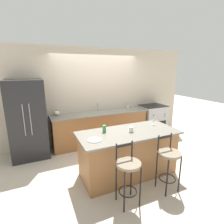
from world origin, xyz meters
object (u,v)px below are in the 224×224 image
Objects in this scene: wine_glass at (154,119)px; soap_bottle at (128,106)px; bar_stool_near at (128,170)px; bar_stool_far at (169,159)px; pumpkin_decoration at (56,113)px; coffee_mug at (131,129)px; oven_range at (152,120)px; dinner_plate at (95,140)px; tumbler_cup at (104,129)px; refrigerator at (28,120)px.

wine_glass is 1.76m from soap_bottle.
wine_glass is (1.13, 0.88, 0.46)m from bar_stool_near.
bar_stool_far is 6.62× the size of pumpkin_decoration.
bar_stool_far is 5.69× the size of wine_glass.
bar_stool_near is at bearing -141.94° from wine_glass.
bar_stool_far is 8.65× the size of coffee_mug.
oven_range is at bearing 52.89° from wine_glass.
dinner_plate is 0.44m from tumbler_cup.
coffee_mug is (1.86, -1.68, 0.03)m from refrigerator.
tumbler_cup is at bearing -131.07° from soap_bottle.
refrigerator reaches higher than wine_glass.
pumpkin_decoration is 1.10× the size of soap_bottle.
soap_bottle is at bearing 79.20° from wine_glass.
coffee_mug is (-1.84, -1.73, 0.49)m from oven_range.
soap_bottle is (1.49, 1.70, -0.02)m from tumbler_cup.
bar_stool_far is 1.30m from tumbler_cup.
bar_stool_near is 7.35× the size of tumbler_cup.
dinner_plate is 2.15× the size of coffee_mug.
bar_stool_near reaches higher than dinner_plate.
refrigerator reaches higher than bar_stool_far.
wine_glass reaches higher than soap_bottle.
oven_range is at bearing 0.73° from refrigerator.
oven_range is 6.26× the size of pumpkin_decoration.
soap_bottle is (-0.83, 0.19, 0.49)m from oven_range.
refrigerator reaches higher than tumbler_cup.
coffee_mug is at bearing -42.06° from refrigerator.
tumbler_cup is 0.99× the size of soap_bottle.
bar_stool_near is at bearing -88.15° from tumbler_cup.
bar_stool_near is (-2.29, -2.42, 0.11)m from oven_range.
coffee_mug is 0.77× the size of pumpkin_decoration.
bar_stool_near is 2.73m from pumpkin_decoration.
refrigerator is 0.73m from pumpkin_decoration.
soap_bottle is at bearing 0.06° from pumpkin_decoration.
bar_stool_near is 0.91m from coffee_mug.
soap_bottle is (2.17, 0.00, -0.00)m from pumpkin_decoration.
soap_bottle is (1.00, 1.92, -0.00)m from coffee_mug.
refrigerator reaches higher than oven_range.
wine_glass reaches higher than coffee_mug.
coffee_mug is (-0.67, -0.19, -0.07)m from wine_glass.
wine_glass reaches higher than bar_stool_far.
pumpkin_decoration reaches higher than soap_bottle.
bar_stool_far is 1.33m from dinner_plate.
refrigerator is 3.73m from oven_range.
refrigerator reaches higher than coffee_mug.
tumbler_cup is at bearing -46.81° from refrigerator.
bar_stool_far is at bearing -59.62° from pumpkin_decoration.
soap_bottle is (1.79, 2.01, 0.04)m from dinner_plate.
coffee_mug is at bearing 7.01° from dinner_plate.
pumpkin_decoration is (-1.17, 1.91, 0.00)m from coffee_mug.
bar_stool_near is at bearing -179.77° from bar_stool_far.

